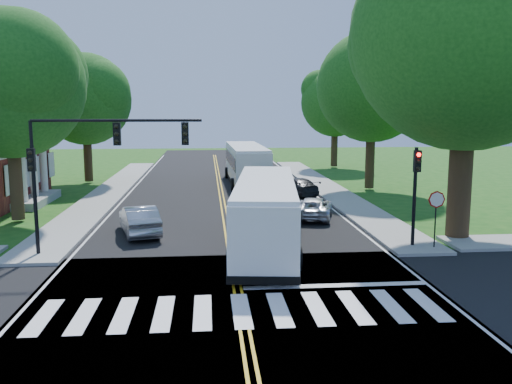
{
  "coord_description": "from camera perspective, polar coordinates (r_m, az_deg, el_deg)",
  "views": [
    {
      "loc": [
        -1.0,
        -16.58,
        6.24
      ],
      "look_at": [
        1.25,
        8.18,
        2.4
      ],
      "focal_mm": 38.0,
      "sensor_mm": 36.0,
      "label": 1
    }
  ],
  "objects": [
    {
      "name": "tree_east_mid",
      "position": [
        42.49,
        12.14,
        10.77
      ],
      "size": [
        8.4,
        8.4,
        11.93
      ],
      "color": "black",
      "rests_on": "ground"
    },
    {
      "name": "stop_sign",
      "position": [
        25.03,
        18.45,
        -1.35
      ],
      "size": [
        0.76,
        0.08,
        2.53
      ],
      "color": "black",
      "rests_on": "ground"
    },
    {
      "name": "road",
      "position": [
        35.15,
        -3.48,
        -1.45
      ],
      "size": [
        14.0,
        96.0,
        0.01
      ],
      "primitive_type": "cube",
      "color": "black",
      "rests_on": "ground"
    },
    {
      "name": "bus_follow",
      "position": [
        44.9,
        -1.04,
        2.98
      ],
      "size": [
        3.25,
        12.49,
        3.22
      ],
      "rotation": [
        0.0,
        0.0,
        3.17
      ],
      "color": "silver",
      "rests_on": "road"
    },
    {
      "name": "tree_ne_big",
      "position": [
        27.56,
        21.46,
        15.24
      ],
      "size": [
        10.8,
        10.8,
        14.91
      ],
      "color": "black",
      "rests_on": "ground"
    },
    {
      "name": "signal_ne",
      "position": [
        25.0,
        16.45,
        0.89
      ],
      "size": [
        0.3,
        0.46,
        4.4
      ],
      "color": "black",
      "rests_on": "ground"
    },
    {
      "name": "signal_nw",
      "position": [
        23.59,
        -17.09,
        3.87
      ],
      "size": [
        7.15,
        0.46,
        5.66
      ],
      "color": "black",
      "rests_on": "ground"
    },
    {
      "name": "stop_bar",
      "position": [
        19.74,
        8.38,
        -9.7
      ],
      "size": [
        6.6,
        0.4,
        0.01
      ],
      "primitive_type": "cube",
      "color": "silver",
      "rests_on": "road"
    },
    {
      "name": "tree_east_far",
      "position": [
        58.17,
        8.34,
        9.3
      ],
      "size": [
        7.2,
        7.2,
        10.34
      ],
      "color": "black",
      "rests_on": "ground"
    },
    {
      "name": "hatchback",
      "position": [
        27.58,
        -12.18,
        -2.92
      ],
      "size": [
        2.65,
        4.69,
        1.46
      ],
      "primitive_type": "imported",
      "rotation": [
        0.0,
        0.0,
        3.4
      ],
      "color": "#A5A7AC",
      "rests_on": "road"
    },
    {
      "name": "cross_road",
      "position": [
        17.74,
        -1.67,
        -11.79
      ],
      "size": [
        60.0,
        12.0,
        0.01
      ],
      "primitive_type": "cube",
      "color": "black",
      "rests_on": "ground"
    },
    {
      "name": "center_line",
      "position": [
        39.09,
        -3.66,
        -0.4
      ],
      "size": [
        0.36,
        70.0,
        0.01
      ],
      "primitive_type": "cube",
      "color": "gold",
      "rests_on": "road"
    },
    {
      "name": "dark_sedan",
      "position": [
        39.12,
        4.26,
        0.56
      ],
      "size": [
        3.09,
        4.84,
        1.31
      ],
      "primitive_type": "imported",
      "rotation": [
        0.0,
        0.0,
        3.45
      ],
      "color": "black",
      "rests_on": "road"
    },
    {
      "name": "crosswalk",
      "position": [
        17.27,
        -1.56,
        -12.34
      ],
      "size": [
        12.6,
        3.0,
        0.01
      ],
      "primitive_type": "cube",
      "color": "silver",
      "rests_on": "road"
    },
    {
      "name": "edge_line_e",
      "position": [
        39.85,
        6.17,
        -0.26
      ],
      "size": [
        0.12,
        70.0,
        0.01
      ],
      "primitive_type": "cube",
      "color": "silver",
      "rests_on": "road"
    },
    {
      "name": "ground",
      "position": [
        17.74,
        -1.67,
        -11.81
      ],
      "size": [
        140.0,
        140.0,
        0.0
      ],
      "primitive_type": "plane",
      "color": "#164C13",
      "rests_on": "ground"
    },
    {
      "name": "sidewalk_ne",
      "position": [
        43.05,
        7.34,
        0.47
      ],
      "size": [
        2.6,
        40.0,
        0.15
      ],
      "primitive_type": "cube",
      "color": "gray",
      "rests_on": "ground"
    },
    {
      "name": "suv",
      "position": [
        31.19,
        6.09,
        -1.67
      ],
      "size": [
        3.04,
        4.67,
        1.2
      ],
      "primitive_type": "imported",
      "rotation": [
        0.0,
        0.0,
        2.88
      ],
      "color": "silver",
      "rests_on": "road"
    },
    {
      "name": "edge_line_w",
      "position": [
        39.51,
        -13.56,
        -0.54
      ],
      "size": [
        0.12,
        70.0,
        0.01
      ],
      "primitive_type": "cube",
      "color": "silver",
      "rests_on": "road"
    },
    {
      "name": "tree_west_far",
      "position": [
        47.65,
        -17.54,
        9.29
      ],
      "size": [
        7.6,
        7.6,
        10.67
      ],
      "color": "black",
      "rests_on": "ground"
    },
    {
      "name": "bus_lead",
      "position": [
        24.4,
        1.03,
        -2.1
      ],
      "size": [
        4.01,
        12.11,
        3.07
      ],
      "rotation": [
        0.0,
        0.0,
        3.02
      ],
      "color": "silver",
      "rests_on": "road"
    },
    {
      "name": "tree_west_near",
      "position": [
        32.36,
        -24.54,
        10.28
      ],
      "size": [
        8.0,
        8.0,
        11.4
      ],
      "color": "black",
      "rests_on": "ground"
    },
    {
      "name": "sidewalk_nw",
      "position": [
        42.67,
        -14.98,
        0.17
      ],
      "size": [
        2.6,
        40.0,
        0.15
      ],
      "primitive_type": "cube",
      "color": "gray",
      "rests_on": "ground"
    }
  ]
}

